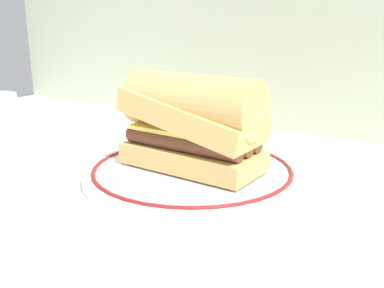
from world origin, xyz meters
TOP-DOWN VIEW (x-y plane):
  - ground_plane at (0.00, 0.00)m, footprint 1.50×1.50m
  - plate at (-0.01, 0.04)m, footprint 0.28×0.28m
  - sausage_sandwich at (-0.01, 0.04)m, footprint 0.18×0.09m

SIDE VIEW (x-z plane):
  - ground_plane at x=0.00m, z-range 0.00..0.00m
  - plate at x=-0.01m, z-range 0.00..0.02m
  - sausage_sandwich at x=-0.01m, z-range 0.02..0.13m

